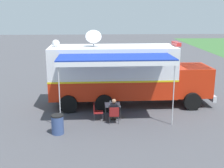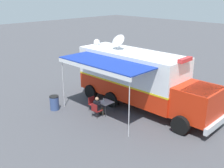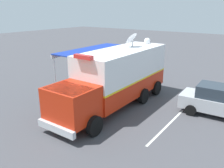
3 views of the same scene
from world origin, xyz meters
The scene contains 10 objects.
ground_plane centered at (0.00, 0.00, 0.00)m, with size 100.00×100.00×0.00m, color #47474C.
lot_stripe centered at (-3.80, 1.44, 0.00)m, with size 0.12×4.80×0.01m, color silver.
command_truck centered at (0.02, 0.75, 1.94)m, with size 4.96×9.52×4.53m.
folding_table centered at (2.19, -0.11, 0.67)m, with size 0.81×0.81×0.73m.
water_bottle centered at (2.21, -0.24, 0.83)m, with size 0.07×0.07×0.22m.
folding_chair_at_table centered at (2.99, -0.08, 0.51)m, with size 0.49×0.49×0.87m.
folding_chair_beside_table centered at (2.47, -0.96, 0.51)m, with size 0.49×0.49×0.87m.
seated_responder centered at (2.80, -0.09, 0.65)m, with size 0.66×0.56×1.25m.
trash_bin centered at (4.10, -2.74, 0.46)m, with size 0.57×0.57×0.91m.
car_behind_truck centered at (-5.56, -1.52, 0.88)m, with size 4.30×2.21×1.76m.
Camera 3 is at (-7.95, 12.09, 5.90)m, focal length 37.36 mm.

